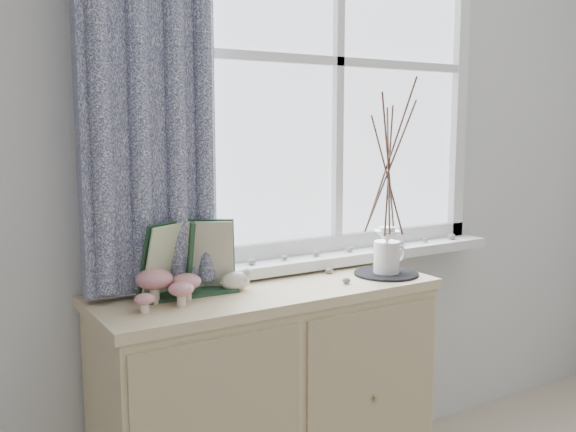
% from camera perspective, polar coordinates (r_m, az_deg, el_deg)
% --- Properties ---
extents(sideboard, '(1.20, 0.45, 0.85)m').
position_cam_1_polar(sideboard, '(2.35, -1.68, -16.44)').
color(sideboard, beige).
rests_on(sideboard, ground).
extents(botanical_book, '(0.37, 0.14, 0.26)m').
position_cam_1_polar(botanical_book, '(2.08, -8.53, -3.75)').
color(botanical_book, '#1E3E26').
rests_on(botanical_book, sideboard).
extents(toadstool_cluster, '(0.24, 0.17, 0.11)m').
position_cam_1_polar(toadstool_cluster, '(2.04, -10.77, -5.94)').
color(toadstool_cluster, white).
rests_on(toadstool_cluster, sideboard).
extents(wooden_eggs, '(0.10, 0.12, 0.07)m').
position_cam_1_polar(wooden_eggs, '(2.21, -5.25, -5.64)').
color(wooden_eggs, tan).
rests_on(wooden_eggs, sideboard).
extents(songbird_figurine, '(0.14, 0.07, 0.07)m').
position_cam_1_polar(songbird_figurine, '(2.17, -4.70, -5.69)').
color(songbird_figurine, white).
rests_on(songbird_figurine, sideboard).
extents(crocheted_doily, '(0.24, 0.24, 0.01)m').
position_cam_1_polar(crocheted_doily, '(2.43, 8.73, -5.08)').
color(crocheted_doily, black).
rests_on(crocheted_doily, sideboard).
extents(twig_pitcher, '(0.28, 0.28, 0.73)m').
position_cam_1_polar(twig_pitcher, '(2.37, 8.94, 4.74)').
color(twig_pitcher, white).
rests_on(twig_pitcher, crocheted_doily).
extents(sideboard_pebbles, '(0.25, 0.19, 0.02)m').
position_cam_1_polar(sideboard_pebbles, '(2.37, 6.02, -5.18)').
color(sideboard_pebbles, gray).
rests_on(sideboard_pebbles, sideboard).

